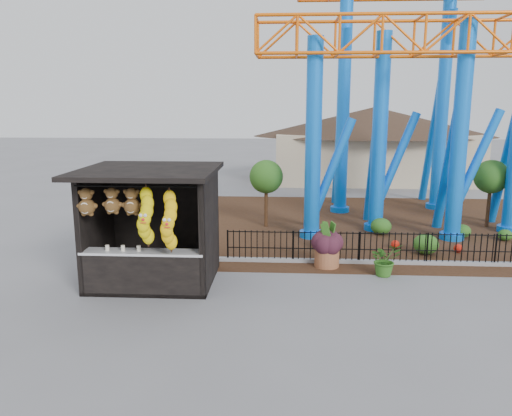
# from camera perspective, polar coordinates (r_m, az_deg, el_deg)

# --- Properties ---
(ground) EXTENTS (120.00, 120.00, 0.00)m
(ground) POSITION_cam_1_polar(r_m,az_deg,el_deg) (12.56, 0.73, -10.39)
(ground) COLOR slate
(ground) RESTS_ON ground
(mulch_bed) EXTENTS (18.00, 12.00, 0.02)m
(mulch_bed) POSITION_cam_1_polar(r_m,az_deg,el_deg) (20.48, 13.04, -1.91)
(mulch_bed) COLOR #331E11
(mulch_bed) RESTS_ON ground
(curb) EXTENTS (18.00, 0.18, 0.12)m
(curb) POSITION_cam_1_polar(r_m,az_deg,el_deg) (15.74, 16.04, -6.00)
(curb) COLOR gray
(curb) RESTS_ON ground
(prize_booth) EXTENTS (3.50, 3.40, 3.12)m
(prize_booth) POSITION_cam_1_polar(r_m,az_deg,el_deg) (13.41, -11.99, -2.38)
(prize_booth) COLOR black
(prize_booth) RESTS_ON ground
(picket_fence) EXTENTS (12.20, 0.06, 1.00)m
(picket_fence) POSITION_cam_1_polar(r_m,az_deg,el_deg) (15.84, 19.32, -4.44)
(picket_fence) COLOR black
(picket_fence) RESTS_ON ground
(roller_coaster) EXTENTS (11.00, 6.37, 10.82)m
(roller_coaster) POSITION_cam_1_polar(r_m,az_deg,el_deg) (20.45, 17.00, 16.04)
(roller_coaster) COLOR #0E70F1
(roller_coaster) RESTS_ON ground
(terracotta_planter) EXTENTS (0.78, 0.78, 0.63)m
(terracotta_planter) POSITION_cam_1_polar(r_m,az_deg,el_deg) (14.99, 8.09, -5.51)
(terracotta_planter) COLOR #985937
(terracotta_planter) RESTS_ON ground
(planter_foliage) EXTENTS (0.70, 0.70, 0.64)m
(planter_foliage) POSITION_cam_1_polar(r_m,az_deg,el_deg) (14.82, 8.16, -3.16)
(planter_foliage) COLOR #341520
(planter_foliage) RESTS_ON terracotta_planter
(potted_plant) EXTENTS (1.07, 1.01, 0.95)m
(potted_plant) POSITION_cam_1_polar(r_m,az_deg,el_deg) (14.52, 14.52, -5.70)
(potted_plant) COLOR #215318
(potted_plant) RESTS_ON ground
(landscaping) EXTENTS (7.24, 3.43, 0.64)m
(landscaping) POSITION_cam_1_polar(r_m,az_deg,el_deg) (17.90, 16.94, -3.15)
(landscaping) COLOR #295819
(landscaping) RESTS_ON mulch_bed
(pavilion) EXTENTS (15.00, 15.00, 4.80)m
(pavilion) POSITION_cam_1_polar(r_m,az_deg,el_deg) (32.14, 13.31, 8.45)
(pavilion) COLOR #BFAD8C
(pavilion) RESTS_ON ground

